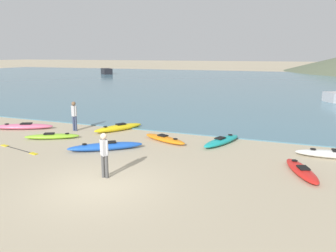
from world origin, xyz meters
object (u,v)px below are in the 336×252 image
(kayak_on_sand_6, at_px, (165,139))
(person_near_waterline, at_px, (74,114))
(moored_boat_0, at_px, (107,71))
(kayak_on_sand_1, at_px, (52,136))
(kayak_on_sand_3, at_px, (335,154))
(kayak_on_sand_4, at_px, (106,146))
(person_near_foreground, at_px, (104,152))
(loose_paddle, at_px, (19,149))
(kayak_on_sand_5, at_px, (222,141))
(kayak_on_sand_2, at_px, (302,170))
(kayak_on_sand_0, at_px, (119,128))
(kayak_on_sand_7, at_px, (24,126))

(kayak_on_sand_6, xyz_separation_m, person_near_waterline, (-5.76, 0.29, 0.85))
(moored_boat_0, bearing_deg, kayak_on_sand_1, -60.99)
(kayak_on_sand_3, distance_m, kayak_on_sand_4, 10.15)
(kayak_on_sand_6, bearing_deg, kayak_on_sand_4, -128.88)
(person_near_foreground, distance_m, loose_paddle, 5.97)
(kayak_on_sand_1, distance_m, kayak_on_sand_5, 8.86)
(kayak_on_sand_2, distance_m, kayak_on_sand_3, 2.90)
(kayak_on_sand_1, distance_m, loose_paddle, 2.21)
(kayak_on_sand_0, relative_size, kayak_on_sand_3, 0.93)
(kayak_on_sand_1, distance_m, kayak_on_sand_3, 13.71)
(kayak_on_sand_2, xyz_separation_m, person_near_waterline, (-12.26, 2.71, 0.85))
(kayak_on_sand_1, height_order, kayak_on_sand_5, kayak_on_sand_5)
(kayak_on_sand_2, bearing_deg, kayak_on_sand_6, 159.58)
(person_near_foreground, distance_m, person_near_waterline, 8.03)
(kayak_on_sand_7, relative_size, person_near_waterline, 1.99)
(moored_boat_0, height_order, loose_paddle, moored_boat_0)
(kayak_on_sand_5, xyz_separation_m, kayak_on_sand_6, (-2.82, -0.58, -0.02))
(kayak_on_sand_6, xyz_separation_m, person_near_foreground, (-0.12, -5.43, 0.81))
(kayak_on_sand_6, bearing_deg, kayak_on_sand_0, 159.69)
(kayak_on_sand_1, distance_m, kayak_on_sand_7, 3.35)
(person_near_foreground, xyz_separation_m, loose_paddle, (-5.69, 1.55, -0.93))
(kayak_on_sand_5, relative_size, moored_boat_0, 0.75)
(kayak_on_sand_5, height_order, kayak_on_sand_6, kayak_on_sand_5)
(kayak_on_sand_6, xyz_separation_m, kayak_on_sand_7, (-8.88, -0.49, 0.02))
(kayak_on_sand_4, bearing_deg, person_near_foreground, -58.20)
(kayak_on_sand_1, height_order, person_near_foreground, person_near_foreground)
(kayak_on_sand_1, bearing_deg, kayak_on_sand_5, 14.74)
(kayak_on_sand_1, xyz_separation_m, kayak_on_sand_2, (12.24, -0.75, 0.00))
(person_near_waterline, height_order, loose_paddle, person_near_waterline)
(kayak_on_sand_6, relative_size, loose_paddle, 1.01)
(person_near_foreground, bearing_deg, moored_boat_0, 121.85)
(person_near_foreground, bearing_deg, kayak_on_sand_7, 150.55)
(kayak_on_sand_2, relative_size, moored_boat_0, 0.69)
(kayak_on_sand_2, bearing_deg, moored_boat_0, 128.36)
(person_near_foreground, distance_m, moored_boat_0, 62.28)
(kayak_on_sand_1, xyz_separation_m, kayak_on_sand_7, (-3.13, 1.19, 0.03))
(person_near_foreground, relative_size, loose_paddle, 0.60)
(kayak_on_sand_6, relative_size, kayak_on_sand_7, 0.81)
(kayak_on_sand_1, relative_size, person_near_waterline, 1.62)
(kayak_on_sand_3, bearing_deg, person_near_foreground, -145.03)
(kayak_on_sand_1, bearing_deg, kayak_on_sand_6, 16.25)
(person_near_waterline, bearing_deg, kayak_on_sand_7, -166.00)
(kayak_on_sand_5, distance_m, loose_paddle, 9.72)
(kayak_on_sand_4, height_order, person_near_waterline, person_near_waterline)
(kayak_on_sand_2, height_order, person_near_waterline, person_near_waterline)
(kayak_on_sand_3, xyz_separation_m, kayak_on_sand_5, (-5.02, 0.43, -0.01))
(kayak_on_sand_3, bearing_deg, loose_paddle, -163.57)
(kayak_on_sand_1, relative_size, person_near_foreground, 1.68)
(kayak_on_sand_3, xyz_separation_m, moored_boat_0, (-40.84, 47.33, 0.51))
(kayak_on_sand_5, bearing_deg, kayak_on_sand_4, -147.75)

